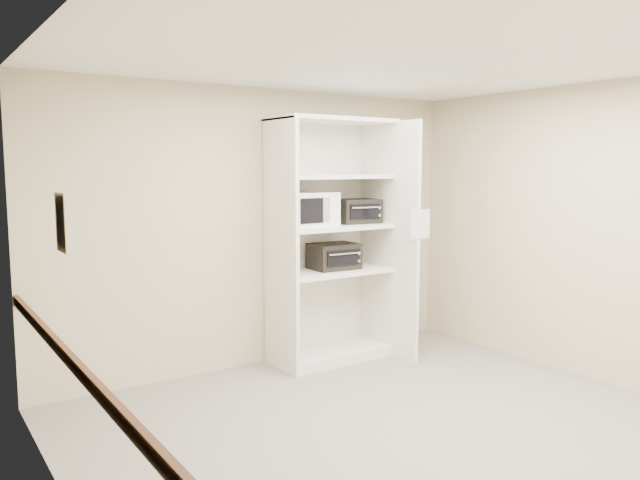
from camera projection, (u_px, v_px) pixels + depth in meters
floor at (395, 430)px, 4.63m from camera, size 4.50×4.00×0.01m
ceiling at (400, 57)px, 4.32m from camera, size 4.50×4.00×0.01m
wall_back at (262, 228)px, 6.12m from camera, size 4.50×0.02×2.70m
wall_left at (68, 283)px, 3.22m from camera, size 0.02×4.00×2.70m
wall_right at (583, 232)px, 5.73m from camera, size 0.02×4.00×2.70m
shelving_unit at (335, 248)px, 6.27m from camera, size 1.24×0.92×2.42m
microwave at (305, 209)px, 6.07m from camera, size 0.57×0.44×0.33m
toaster_oven_upper at (357, 211)px, 6.41m from camera, size 0.46×0.37×0.25m
toaster_oven_lower at (334, 256)px, 6.29m from camera, size 0.48×0.38×0.26m
paper_sign at (420, 224)px, 6.04m from camera, size 0.22×0.03×0.28m
chair_rail at (76, 366)px, 3.28m from camera, size 0.04×3.98×0.08m
wall_poster at (61, 223)px, 3.31m from camera, size 0.01×0.23×0.32m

